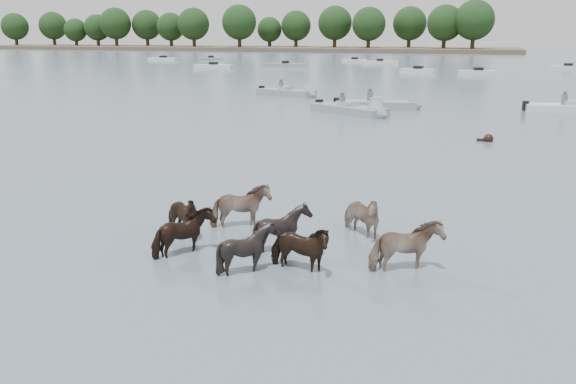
% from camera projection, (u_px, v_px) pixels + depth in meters
% --- Properties ---
extents(ground, '(400.00, 400.00, 0.00)m').
position_uv_depth(ground, '(326.00, 272.00, 12.10)').
color(ground, '#4B5D6D').
rests_on(ground, ground).
extents(shoreline, '(160.00, 30.00, 1.00)m').
position_uv_depth(shoreline, '(225.00, 48.00, 170.84)').
color(shoreline, '#4C4233').
rests_on(shoreline, ground).
extents(pony_herd, '(6.98, 4.09, 1.26)m').
position_uv_depth(pony_herd, '(275.00, 232.00, 13.17)').
color(pony_herd, black).
rests_on(pony_herd, ground).
extents(swimming_pony, '(0.72, 0.44, 0.44)m').
position_uv_depth(swimming_pony, '(487.00, 139.00, 26.64)').
color(swimming_pony, black).
rests_on(swimming_pony, ground).
extents(motorboat_a, '(5.79, 2.55, 1.92)m').
position_uv_depth(motorboat_a, '(388.00, 105.00, 38.16)').
color(motorboat_a, gray).
rests_on(motorboat_a, ground).
extents(motorboat_b, '(5.60, 4.22, 1.92)m').
position_uv_depth(motorboat_b, '(358.00, 111.00, 35.20)').
color(motorboat_b, gray).
rests_on(motorboat_b, ground).
extents(motorboat_f, '(5.34, 2.84, 1.92)m').
position_uv_depth(motorboat_f, '(294.00, 93.00, 45.66)').
color(motorboat_f, gray).
rests_on(motorboat_f, ground).
extents(distant_flotilla, '(106.46, 29.49, 0.93)m').
position_uv_depth(distant_flotilla, '(463.00, 66.00, 82.36)').
color(distant_flotilla, silver).
rests_on(distant_flotilla, ground).
extents(treeline, '(147.48, 20.01, 12.51)m').
position_uv_depth(treeline, '(234.00, 25.00, 166.17)').
color(treeline, '#382619').
rests_on(treeline, ground).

